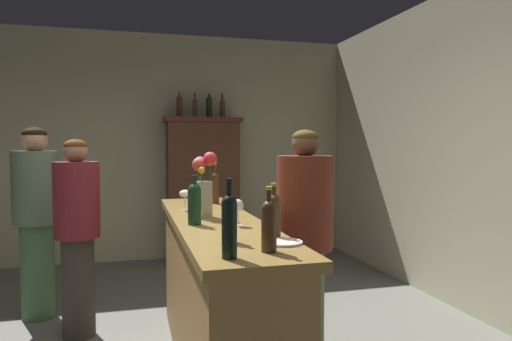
{
  "coord_description": "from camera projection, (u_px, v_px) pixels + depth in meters",
  "views": [
    {
      "loc": [
        -0.14,
        -2.72,
        1.47
      ],
      "look_at": [
        0.66,
        0.26,
        1.3
      ],
      "focal_mm": 32.71,
      "sensor_mm": 36.0,
      "label": 1
    }
  ],
  "objects": [
    {
      "name": "patron_in_navy",
      "position": [
        36.0,
        214.0,
        3.94
      ],
      "size": [
        0.38,
        0.38,
        1.62
      ],
      "rotation": [
        0.0,
        0.0,
        -0.87
      ],
      "color": "#416543",
      "rests_on": "ground"
    },
    {
      "name": "wine_bottle_riesling",
      "position": [
        269.0,
        223.0,
        2.04
      ],
      "size": [
        0.07,
        0.07,
        0.29
      ],
      "color": "#412D1D",
      "rests_on": "bar_counter"
    },
    {
      "name": "display_cabinet",
      "position": [
        203.0,
        187.0,
        5.88
      ],
      "size": [
        0.96,
        0.43,
        1.82
      ],
      "color": "#4F2F1D",
      "rests_on": "ground"
    },
    {
      "name": "cheese_plate",
      "position": [
        283.0,
        242.0,
        2.21
      ],
      "size": [
        0.18,
        0.18,
        0.01
      ],
      "primitive_type": "cylinder",
      "color": "white",
      "rests_on": "bar_counter"
    },
    {
      "name": "display_bottle_center",
      "position": [
        209.0,
        106.0,
        5.85
      ],
      "size": [
        0.08,
        0.08,
        0.32
      ],
      "color": "black",
      "rests_on": "display_cabinet"
    },
    {
      "name": "bartender",
      "position": [
        305.0,
        240.0,
        3.04
      ],
      "size": [
        0.36,
        0.36,
        1.57
      ],
      "rotation": [
        0.0,
        0.0,
        3.0
      ],
      "color": "#4B6947",
      "rests_on": "ground"
    },
    {
      "name": "patron_tall",
      "position": [
        77.0,
        229.0,
        3.55
      ],
      "size": [
        0.34,
        0.34,
        1.52
      ],
      "rotation": [
        0.0,
        0.0,
        -0.93
      ],
      "color": "#322F2A",
      "rests_on": "ground"
    },
    {
      "name": "wine_glass_front",
      "position": [
        185.0,
        195.0,
        3.33
      ],
      "size": [
        0.08,
        0.08,
        0.15
      ],
      "color": "white",
      "rests_on": "bar_counter"
    },
    {
      "name": "display_bottle_midright",
      "position": [
        222.0,
        107.0,
        5.89
      ],
      "size": [
        0.07,
        0.07,
        0.31
      ],
      "color": "#4D2819",
      "rests_on": "display_cabinet"
    },
    {
      "name": "wall_back",
      "position": [
        142.0,
        147.0,
        5.96
      ],
      "size": [
        5.47,
        0.12,
        2.88
      ],
      "primitive_type": "cube",
      "color": "#BAB797",
      "rests_on": "ground"
    },
    {
      "name": "wine_bottle_malbec",
      "position": [
        274.0,
        213.0,
        2.35
      ],
      "size": [
        0.07,
        0.07,
        0.28
      ],
      "color": "#4C301A",
      "rests_on": "bar_counter"
    },
    {
      "name": "wine_bottle_pinot",
      "position": [
        215.0,
        186.0,
        3.72
      ],
      "size": [
        0.06,
        0.06,
        0.33
      ],
      "color": "#462815",
      "rests_on": "bar_counter"
    },
    {
      "name": "flower_arrangement",
      "position": [
        203.0,
        187.0,
        3.01
      ],
      "size": [
        0.16,
        0.17,
        0.42
      ],
      "color": "#A4A383",
      "rests_on": "bar_counter"
    },
    {
      "name": "wine_bottle_chardonnay",
      "position": [
        229.0,
        217.0,
        2.24
      ],
      "size": [
        0.06,
        0.06,
        0.27
      ],
      "color": "#4D2D18",
      "rests_on": "bar_counter"
    },
    {
      "name": "bar_counter",
      "position": [
        216.0,
        297.0,
        2.97
      ],
      "size": [
        0.53,
        2.37,
        1.01
      ],
      "color": "olive",
      "rests_on": "ground"
    },
    {
      "name": "wine_glass_mid",
      "position": [
        238.0,
        207.0,
        2.69
      ],
      "size": [
        0.07,
        0.07,
        0.16
      ],
      "color": "white",
      "rests_on": "bar_counter"
    },
    {
      "name": "display_bottle_midleft",
      "position": [
        195.0,
        107.0,
        5.8
      ],
      "size": [
        0.06,
        0.06,
        0.31
      ],
      "color": "#4D3517",
      "rests_on": "display_cabinet"
    },
    {
      "name": "wine_glass_rear",
      "position": [
        199.0,
        190.0,
        3.8
      ],
      "size": [
        0.08,
        0.08,
        0.15
      ],
      "color": "white",
      "rests_on": "bar_counter"
    },
    {
      "name": "wine_bottle_syrah",
      "position": [
        194.0,
        202.0,
        2.73
      ],
      "size": [
        0.08,
        0.08,
        0.29
      ],
      "color": "#183621",
      "rests_on": "bar_counter"
    },
    {
      "name": "wine_bottle_rose",
      "position": [
        229.0,
        223.0,
        1.92
      ],
      "size": [
        0.06,
        0.06,
        0.33
      ],
      "color": "black",
      "rests_on": "bar_counter"
    },
    {
      "name": "display_bottle_left",
      "position": [
        180.0,
        105.0,
        5.75
      ],
      "size": [
        0.08,
        0.08,
        0.31
      ],
      "color": "#482A1B",
      "rests_on": "display_cabinet"
    }
  ]
}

